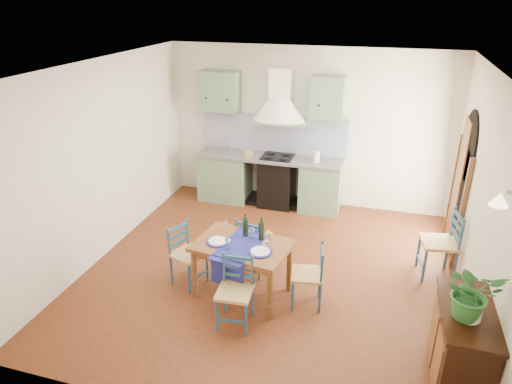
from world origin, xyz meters
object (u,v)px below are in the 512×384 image
at_px(dining_table, 242,250).
at_px(chair_near, 235,291).
at_px(potted_plant, 472,293).
at_px(sideboard, 461,346).

distance_m(dining_table, chair_near, 0.60).
bearing_deg(chair_near, potted_plant, -10.11).
bearing_deg(chair_near, dining_table, 99.24).
height_order(dining_table, chair_near, dining_table).
height_order(chair_near, potted_plant, potted_plant).
bearing_deg(chair_near, sideboard, -7.48).
bearing_deg(dining_table, sideboard, -19.28).
distance_m(chair_near, potted_plant, 2.50).
distance_m(sideboard, potted_plant, 0.70).
bearing_deg(potted_plant, sideboard, 70.10).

